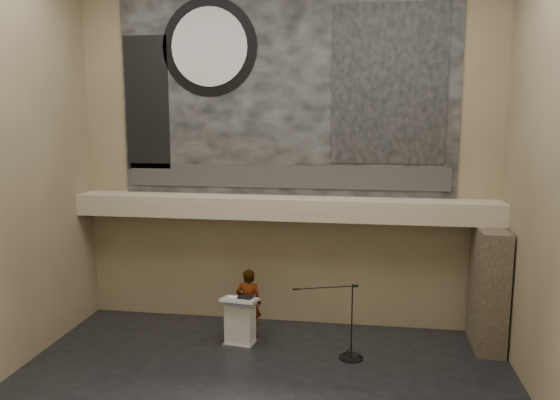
# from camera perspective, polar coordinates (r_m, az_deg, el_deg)

# --- Properties ---
(wall_back) EXTENTS (10.00, 0.02, 8.50)m
(wall_back) POSITION_cam_1_polar(r_m,az_deg,el_deg) (13.10, 0.53, 5.09)
(wall_back) COLOR #77674B
(wall_back) RESTS_ON floor
(wall_front) EXTENTS (10.00, 0.02, 8.50)m
(wall_front) POSITION_cam_1_polar(r_m,az_deg,el_deg) (5.35, -11.70, -1.09)
(wall_front) COLOR #77674B
(wall_front) RESTS_ON floor
(soffit) EXTENTS (10.00, 0.80, 0.50)m
(soffit) POSITION_cam_1_polar(r_m,az_deg,el_deg) (12.87, 0.27, -0.82)
(soffit) COLOR tan
(soffit) RESTS_ON wall_back
(sprinkler_left) EXTENTS (0.04, 0.04, 0.06)m
(sprinkler_left) POSITION_cam_1_polar(r_m,az_deg,el_deg) (13.20, -6.66, -1.86)
(sprinkler_left) COLOR #B2893D
(sprinkler_left) RESTS_ON soffit
(sprinkler_right) EXTENTS (0.04, 0.04, 0.06)m
(sprinkler_right) POSITION_cam_1_polar(r_m,az_deg,el_deg) (12.74, 8.73, -2.31)
(sprinkler_right) COLOR #B2893D
(sprinkler_right) RESTS_ON soffit
(banner) EXTENTS (8.00, 0.05, 5.00)m
(banner) POSITION_cam_1_polar(r_m,az_deg,el_deg) (13.05, 0.52, 11.45)
(banner) COLOR black
(banner) RESTS_ON wall_back
(banner_text_strip) EXTENTS (7.76, 0.02, 0.55)m
(banner_text_strip) POSITION_cam_1_polar(r_m,az_deg,el_deg) (13.09, 0.48, 2.45)
(banner_text_strip) COLOR #2A2A2A
(banner_text_strip) RESTS_ON banner
(banner_clock_rim) EXTENTS (2.30, 0.02, 2.30)m
(banner_clock_rim) POSITION_cam_1_polar(r_m,az_deg,el_deg) (13.46, -7.40, 15.58)
(banner_clock_rim) COLOR black
(banner_clock_rim) RESTS_ON banner
(banner_clock_face) EXTENTS (1.84, 0.02, 1.84)m
(banner_clock_face) POSITION_cam_1_polar(r_m,az_deg,el_deg) (13.44, -7.42, 15.58)
(banner_clock_face) COLOR silver
(banner_clock_face) RESTS_ON banner
(banner_building_print) EXTENTS (2.60, 0.02, 3.60)m
(banner_building_print) POSITION_cam_1_polar(r_m,az_deg,el_deg) (12.89, 11.34, 11.74)
(banner_building_print) COLOR black
(banner_building_print) RESTS_ON banner
(banner_brick_print) EXTENTS (1.10, 0.02, 3.20)m
(banner_brick_print) POSITION_cam_1_polar(r_m,az_deg,el_deg) (13.90, -13.73, 9.82)
(banner_brick_print) COLOR black
(banner_brick_print) RESTS_ON banner
(stone_pier) EXTENTS (0.60, 1.40, 2.70)m
(stone_pier) POSITION_cam_1_polar(r_m,az_deg,el_deg) (12.99, 20.94, -8.62)
(stone_pier) COLOR #3F3427
(stone_pier) RESTS_ON floor
(lectern) EXTENTS (0.85, 0.65, 1.14)m
(lectern) POSITION_cam_1_polar(r_m,az_deg,el_deg) (12.52, -4.19, -12.55)
(lectern) COLOR silver
(lectern) RESTS_ON floor
(binder) EXTENTS (0.34, 0.30, 0.04)m
(binder) POSITION_cam_1_polar(r_m,az_deg,el_deg) (12.32, -3.66, -10.11)
(binder) COLOR black
(binder) RESTS_ON lectern
(papers) EXTENTS (0.24, 0.33, 0.00)m
(papers) POSITION_cam_1_polar(r_m,az_deg,el_deg) (12.32, -4.96, -10.20)
(papers) COLOR white
(papers) RESTS_ON lectern
(speaker_person) EXTENTS (0.61, 0.41, 1.63)m
(speaker_person) POSITION_cam_1_polar(r_m,az_deg,el_deg) (12.85, -3.30, -10.72)
(speaker_person) COLOR silver
(speaker_person) RESTS_ON floor
(mic_stand) EXTENTS (1.47, 0.67, 1.64)m
(mic_stand) POSITION_cam_1_polar(r_m,az_deg,el_deg) (12.08, 7.23, -14.98)
(mic_stand) COLOR black
(mic_stand) RESTS_ON floor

